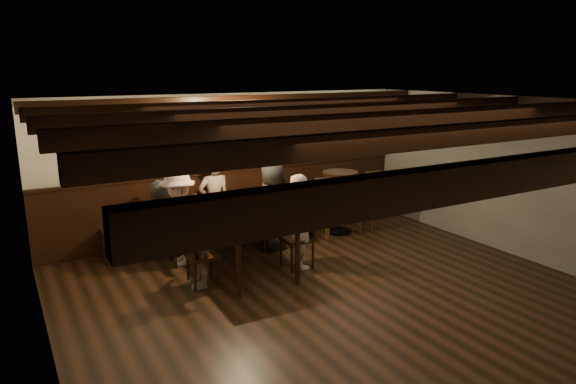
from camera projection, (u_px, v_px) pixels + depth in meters
room at (254, 189)px, 7.54m from camera, size 7.00×7.00×7.00m
dining_table at (239, 217)px, 7.32m from camera, size 1.05×2.17×0.80m
chair_left_near at (182, 245)px, 7.50m from camera, size 0.42×0.42×0.89m
chair_left_far at (202, 266)px, 6.72m from camera, size 0.41×0.41×0.86m
chair_right_near at (271, 230)px, 8.13m from camera, size 0.47×0.47×0.99m
chair_right_far at (298, 248)px, 7.36m from camera, size 0.44×0.44×0.92m
person_bench_left at (161, 218)px, 7.73m from camera, size 0.59×0.40×1.18m
person_bench_centre at (214, 201)px, 8.24m from camera, size 0.54×0.36×1.43m
person_bench_right at (269, 204)px, 8.53m from camera, size 0.60×0.48×1.19m
person_left_near at (179, 218)px, 7.39m from camera, size 0.56×0.92×1.39m
person_left_far at (198, 241)px, 6.63m from camera, size 0.34×0.75×1.25m
person_right_near at (273, 204)px, 8.05m from camera, size 0.49×0.72×1.43m
person_right_far at (300, 221)px, 7.28m from camera, size 0.35×0.51×1.37m
pint_a at (204, 199)px, 7.77m from camera, size 0.07×0.07×0.14m
pint_b at (238, 196)px, 7.97m from camera, size 0.07×0.07×0.14m
pint_c at (216, 208)px, 7.24m from camera, size 0.07×0.07×0.14m
pint_d at (252, 202)px, 7.60m from camera, size 0.07×0.07×0.14m
pint_e at (236, 217)px, 6.81m from camera, size 0.07×0.07×0.14m
pint_f at (268, 215)px, 6.91m from camera, size 0.07×0.07×0.14m
pint_g at (265, 221)px, 6.62m from camera, size 0.07×0.07×0.14m
plate_near at (248, 226)px, 6.63m from camera, size 0.24×0.24×0.01m
plate_far at (259, 215)px, 7.13m from camera, size 0.24×0.24×0.01m
condiment_caddy at (240, 209)px, 7.25m from camera, size 0.15×0.10×0.12m
candle at (239, 205)px, 7.62m from camera, size 0.05×0.05×0.05m
high_top_table at (340, 193)px, 8.81m from camera, size 0.61×0.61×1.08m
bar_stool_left at (322, 217)px, 8.47m from camera, size 0.38×0.39×1.10m
bar_stool_right at (368, 208)px, 8.99m from camera, size 0.35×0.37×1.10m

